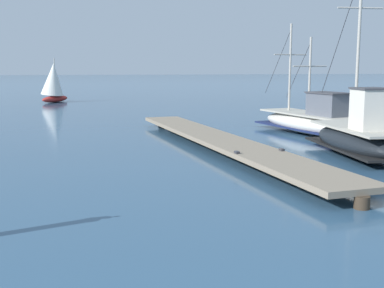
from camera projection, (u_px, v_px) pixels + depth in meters
name	position (u px, v px, depth m)	size (l,w,h in m)	color
floating_dock	(220.00, 140.00, 19.17)	(3.46, 17.46, 0.53)	gray
fishing_boat_0	(314.00, 121.00, 23.44)	(3.38, 8.02, 5.31)	silver
fishing_boat_1	(359.00, 137.00, 17.69)	(2.34, 6.12, 6.89)	black
distant_sailboat	(53.00, 83.00, 44.39)	(3.00, 4.01, 3.95)	#AD2823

